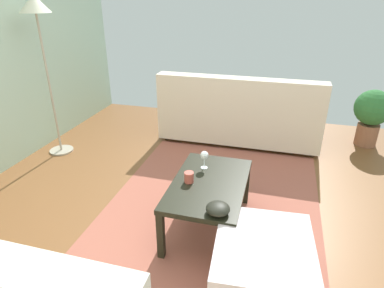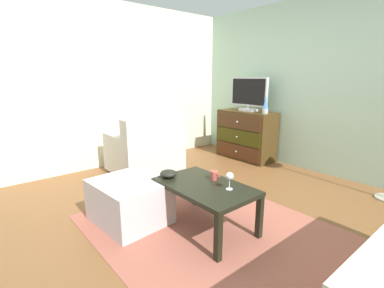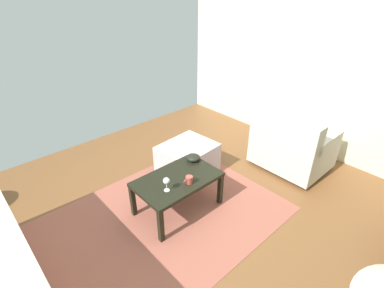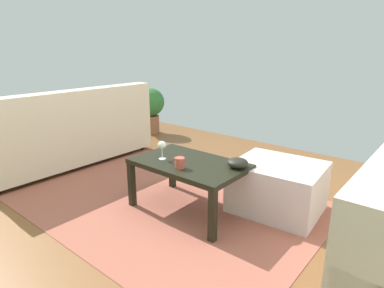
% 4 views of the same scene
% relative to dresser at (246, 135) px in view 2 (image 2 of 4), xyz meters
% --- Properties ---
extents(ground_plane, '(5.50, 4.91, 0.05)m').
position_rel_dresser_xyz_m(ground_plane, '(1.31, -1.91, -0.44)').
color(ground_plane, brown).
extents(wall_accent_rear, '(5.50, 0.12, 2.51)m').
position_rel_dresser_xyz_m(wall_accent_rear, '(1.31, 0.31, 0.84)').
color(wall_accent_rear, '#A6C7B2').
rests_on(wall_accent_rear, ground_plane).
extents(wall_plain_left, '(0.12, 4.91, 2.51)m').
position_rel_dresser_xyz_m(wall_plain_left, '(-1.20, -1.91, 0.84)').
color(wall_plain_left, beige).
rests_on(wall_plain_left, ground_plane).
extents(area_rug, '(2.60, 1.90, 0.01)m').
position_rel_dresser_xyz_m(area_rug, '(1.51, -2.11, -0.41)').
color(area_rug, '#9B5444').
rests_on(area_rug, ground_plane).
extents(dresser, '(0.99, 0.49, 0.83)m').
position_rel_dresser_xyz_m(dresser, '(0.00, 0.00, 0.00)').
color(dresser, '#402D13').
rests_on(dresser, ground_plane).
extents(tv, '(0.73, 0.18, 0.56)m').
position_rel_dresser_xyz_m(tv, '(0.00, 0.02, 0.71)').
color(tv, silver).
rests_on(tv, dresser).
extents(lava_lamp, '(0.09, 0.09, 0.33)m').
position_rel_dresser_xyz_m(lava_lamp, '(0.40, -0.04, 0.56)').
color(lava_lamp, '#B7B7BC').
rests_on(lava_lamp, dresser).
extents(coffee_table, '(0.93, 0.57, 0.43)m').
position_rel_dresser_xyz_m(coffee_table, '(1.27, -2.13, -0.03)').
color(coffee_table, black).
rests_on(coffee_table, ground_plane).
extents(wine_glass, '(0.07, 0.07, 0.16)m').
position_rel_dresser_xyz_m(wine_glass, '(1.48, -2.03, 0.14)').
color(wine_glass, silver).
rests_on(wine_glass, coffee_table).
extents(mug, '(0.11, 0.08, 0.08)m').
position_rel_dresser_xyz_m(mug, '(1.23, -1.97, 0.06)').
color(mug, '#B14B3F').
rests_on(mug, coffee_table).
extents(bowl_decorative, '(0.17, 0.17, 0.07)m').
position_rel_dresser_xyz_m(bowl_decorative, '(0.90, -2.27, 0.06)').
color(bowl_decorative, black).
rests_on(bowl_decorative, coffee_table).
extents(armchair, '(0.80, 0.94, 0.86)m').
position_rel_dresser_xyz_m(armchair, '(-0.42, -1.73, -0.07)').
color(armchair, '#332319').
rests_on(armchair, ground_plane).
extents(ottoman, '(0.74, 0.65, 0.42)m').
position_rel_dresser_xyz_m(ottoman, '(0.70, -2.60, -0.20)').
color(ottoman, beige).
rests_on(ottoman, ground_plane).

